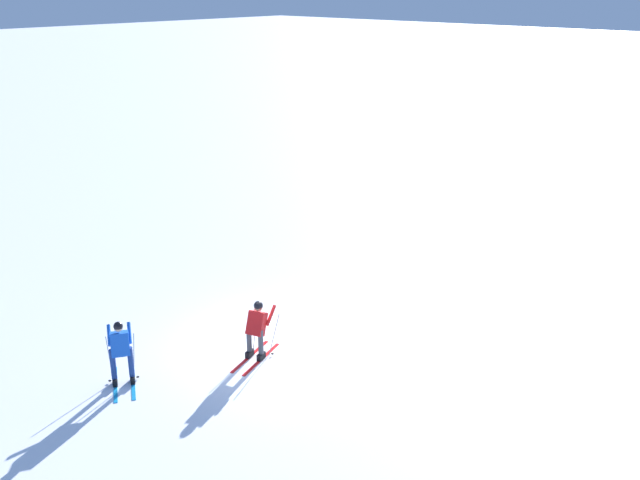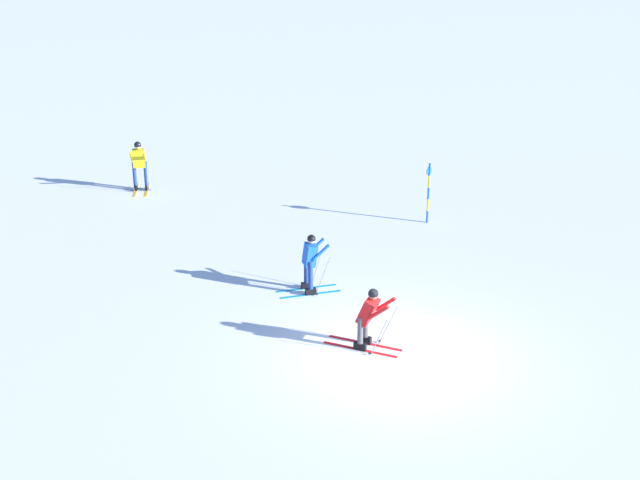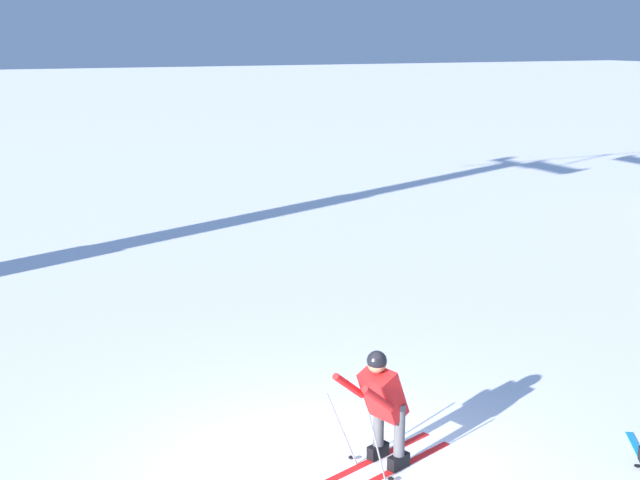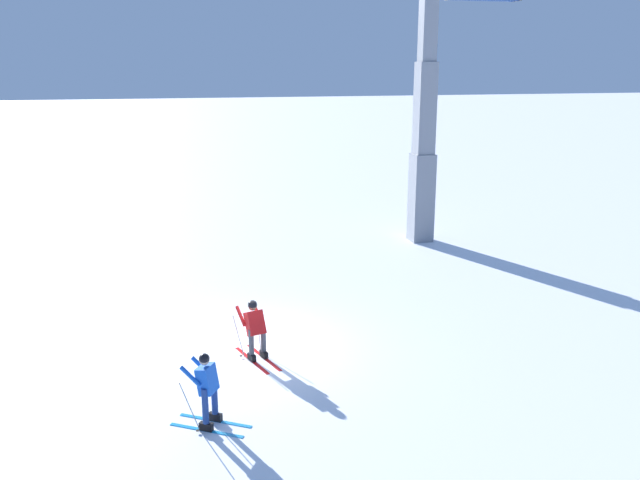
# 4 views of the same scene
# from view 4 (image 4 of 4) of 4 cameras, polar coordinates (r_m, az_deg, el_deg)

# --- Properties ---
(ground_plane) EXTENTS (260.00, 260.00, 0.00)m
(ground_plane) POSITION_cam_4_polar(r_m,az_deg,el_deg) (17.67, -6.40, -9.04)
(ground_plane) COLOR white
(skier_carving_main) EXTENTS (1.82, 1.00, 1.59)m
(skier_carving_main) POSITION_cam_4_polar(r_m,az_deg,el_deg) (16.73, -5.57, -7.31)
(skier_carving_main) COLOR red
(skier_carving_main) RESTS_ON ground_plane
(lift_tower_near) EXTENTS (0.86, 2.47, 11.32)m
(lift_tower_near) POSITION_cam_4_polar(r_m,az_deg,el_deg) (27.30, 8.86, 9.46)
(lift_tower_near) COLOR gray
(lift_tower_near) RESTS_ON ground_plane
(skier_distant_downhill) EXTENTS (1.28, 1.63, 1.60)m
(skier_distant_downhill) POSITION_cam_4_polar(r_m,az_deg,el_deg) (13.86, -9.61, -12.09)
(skier_distant_downhill) COLOR #198CCC
(skier_distant_downhill) RESTS_ON ground_plane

